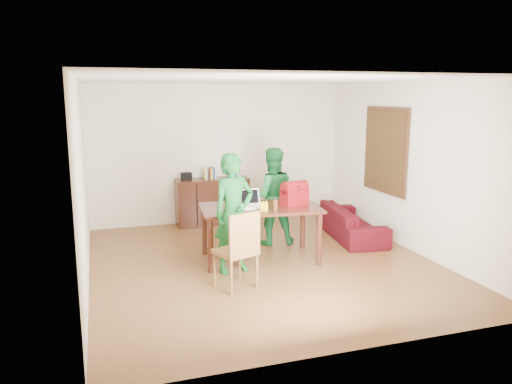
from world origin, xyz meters
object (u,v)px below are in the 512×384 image
object	(u,v)px
person_near	(234,213)
bottle	(275,204)
table	(260,214)
chair	(236,265)
red_bag	(294,196)
sofa	(351,222)
person_far	(272,196)
laptop	(251,204)

from	to	relation	value
person_near	bottle	size ratio (longest dim) A/B	8.99
table	chair	distance (m)	1.25
person_near	red_bag	xyz separation A→B (m)	(1.06, 0.34, 0.12)
red_bag	bottle	bearing A→B (deg)	-158.42
bottle	sofa	distance (m)	2.18
person_far	red_bag	distance (m)	0.81
bottle	person_far	bearing A→B (deg)	73.18
chair	person_far	size ratio (longest dim) A/B	0.64
laptop	red_bag	world-z (taller)	red_bag
person_far	sofa	bearing A→B (deg)	-173.52
person_near	sofa	bearing A→B (deg)	9.36
person_near	laptop	distance (m)	0.52
bottle	sofa	bearing A→B (deg)	29.37
person_far	bottle	world-z (taller)	person_far
table	bottle	size ratio (longest dim) A/B	9.87
bottle	red_bag	size ratio (longest dim) A/B	0.48
chair	red_bag	bearing A→B (deg)	18.57
chair	sofa	size ratio (longest dim) A/B	0.56
person_near	sofa	size ratio (longest dim) A/B	0.92
person_near	sofa	world-z (taller)	person_near
table	bottle	bearing A→B (deg)	-62.54
red_bag	sofa	size ratio (longest dim) A/B	0.21
person_far	bottle	xyz separation A→B (m)	(-0.33, -1.08, 0.11)
laptop	red_bag	bearing A→B (deg)	-1.06
laptop	sofa	size ratio (longest dim) A/B	0.20
bottle	sofa	world-z (taller)	bottle
table	chair	world-z (taller)	chair
chair	person_near	world-z (taller)	person_near
person_far	red_bag	xyz separation A→B (m)	(0.09, -0.79, 0.16)
chair	bottle	size ratio (longest dim) A/B	5.48
table	laptop	size ratio (longest dim) A/B	5.08
person_near	person_far	distance (m)	1.49
bottle	red_bag	distance (m)	0.51
person_far	bottle	bearing A→B (deg)	81.84
person_near	sofa	xyz separation A→B (m)	(2.46, 1.07, -0.58)
laptop	person_far	bearing A→B (deg)	52.82
table	sofa	xyz separation A→B (m)	(1.94, 0.69, -0.45)
chair	laptop	xyz separation A→B (m)	(0.50, 0.97, 0.58)
table	chair	bearing A→B (deg)	-117.42
person_near	person_far	size ratio (longest dim) A/B	1.04
chair	laptop	world-z (taller)	laptop
laptop	bottle	world-z (taller)	laptop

